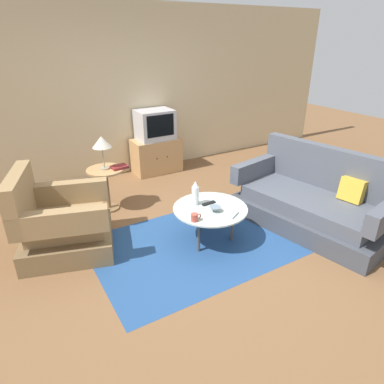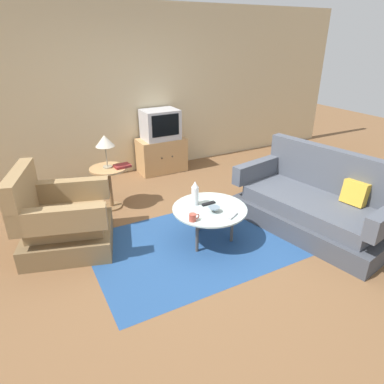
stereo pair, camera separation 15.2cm
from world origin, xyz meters
The scene contains 16 objects.
ground_plane centered at (0.00, 0.00, 0.00)m, with size 16.00×16.00×0.00m, color brown.
back_wall centered at (0.00, 2.58, 1.35)m, with size 9.00×0.12×2.70m, color #CCB78E.
area_rug centered at (0.11, -0.09, 0.00)m, with size 2.69×1.63×0.00m, color navy.
armchair centered at (-1.41, 0.57, 0.32)m, with size 1.15×1.10×0.96m.
couch centered at (1.42, -0.45, 0.31)m, with size 1.24×2.01×0.96m.
coffee_table centered at (0.11, -0.09, 0.40)m, with size 0.85×0.85×0.43m.
side_table centered at (-0.66, 1.29, 0.43)m, with size 0.50×0.50×0.60m.
tv_stand centered at (0.54, 2.25, 0.30)m, with size 0.81×0.48×0.59m.
television centered at (0.54, 2.26, 0.84)m, with size 0.60×0.46×0.49m.
table_lamp centered at (-0.66, 1.30, 0.95)m, with size 0.25×0.25×0.44m.
vase centered at (0.01, 0.07, 0.57)m, with size 0.08×0.08×0.29m.
mug centered at (-0.20, -0.26, 0.47)m, with size 0.12×0.08×0.08m.
bowl centered at (0.10, -0.19, 0.46)m, with size 0.13×0.13×0.06m.
tv_remote_dark centered at (0.14, -0.01, 0.44)m, with size 0.17×0.05×0.02m.
tv_remote_silver centered at (0.22, -0.38, 0.44)m, with size 0.17×0.12×0.02m.
book centered at (-0.48, 1.22, 0.61)m, with size 0.22×0.17×0.03m.
Camera 1 is at (-1.81, -2.91, 2.21)m, focal length 31.63 mm.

